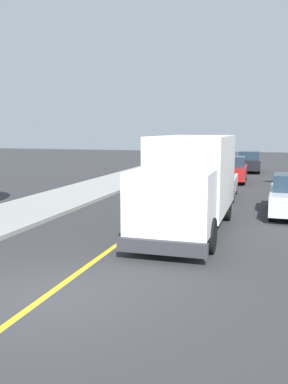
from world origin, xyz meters
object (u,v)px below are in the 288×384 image
(box_truck, at_px, (190,179))
(parked_car_far, at_px, (249,162))
(parked_car_mid, at_px, (232,170))
(parked_car_near, at_px, (218,182))

(box_truck, height_order, parked_car_far, box_truck)
(box_truck, distance_m, parked_car_mid, 14.19)
(parked_car_mid, xyz_separation_m, parked_car_far, (0.63, 7.15, 0.00))
(parked_car_mid, bearing_deg, parked_car_far, 84.99)
(box_truck, xyz_separation_m, parked_car_mid, (0.10, 14.16, -0.97))
(box_truck, distance_m, parked_car_near, 7.47)
(box_truck, bearing_deg, parked_car_far, 88.06)
(parked_car_near, distance_m, parked_car_mid, 6.75)
(parked_car_mid, distance_m, parked_car_far, 7.18)
(parked_car_near, height_order, parked_car_far, same)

